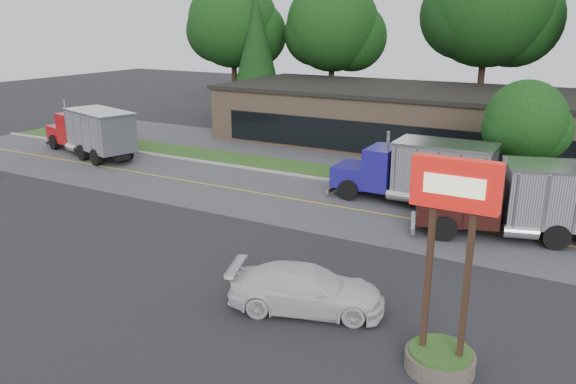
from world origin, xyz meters
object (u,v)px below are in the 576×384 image
(bilo_sign, at_px, (445,303))
(dump_truck_blue, at_px, (421,171))
(rally_car, at_px, (306,289))
(dump_truck_maroon, at_px, (537,199))
(dump_truck_red, at_px, (92,131))

(bilo_sign, height_order, dump_truck_blue, bilo_sign)
(dump_truck_blue, distance_m, rally_car, 12.88)
(rally_car, bearing_deg, dump_truck_maroon, -47.65)
(dump_truck_maroon, bearing_deg, rally_car, 44.59)
(dump_truck_red, height_order, rally_car, dump_truck_red)
(dump_truck_blue, xyz_separation_m, dump_truck_maroon, (5.79, -2.31, 0.00))
(dump_truck_blue, distance_m, dump_truck_maroon, 6.23)
(bilo_sign, relative_size, rally_car, 1.16)
(dump_truck_red, distance_m, dump_truck_blue, 23.30)
(dump_truck_red, relative_size, dump_truck_maroon, 1.05)
(bilo_sign, height_order, dump_truck_red, bilo_sign)
(dump_truck_red, height_order, dump_truck_maroon, same)
(dump_truck_red, bearing_deg, rally_car, 168.80)
(dump_truck_blue, relative_size, rally_car, 1.64)
(dump_truck_maroon, xyz_separation_m, rally_car, (-5.74, -10.52, -1.07))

